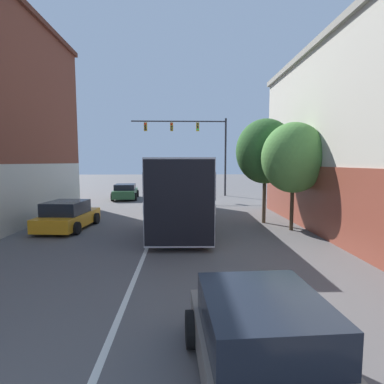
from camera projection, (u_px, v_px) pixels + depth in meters
The scene contains 8 objects.
lane_center_line at pixel (158, 221), 16.62m from camera, with size 0.14×45.22×0.01m.
bus at pixel (182, 186), 16.60m from camera, with size 3.07×12.23×3.46m.
hatchback_foreground at pixel (266, 349), 4.26m from camera, with size 2.29×3.97×1.35m.
parked_car_left_near at pixel (68, 216), 14.72m from camera, with size 2.35×3.99×1.39m.
parked_car_left_mid at pixel (125, 192), 26.69m from camera, with size 2.40×4.29×1.35m.
traffic_signal_gantry at pixel (196, 138), 28.68m from camera, with size 9.12×0.36×7.46m.
street_tree_near at pixel (293, 158), 14.18m from camera, with size 3.03×2.73×5.16m.
street_tree_far at pixel (265, 151), 15.91m from camera, with size 3.12×2.81×5.58m.
Camera 1 is at (1.36, 0.19, 3.29)m, focal length 28.00 mm.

